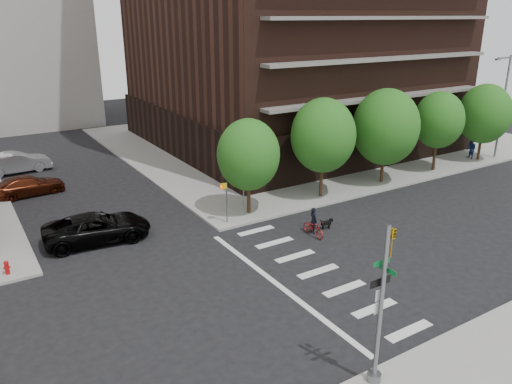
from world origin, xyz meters
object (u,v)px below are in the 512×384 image
Objects in this scene: parked_car_black at (97,228)px; parked_car_silver at (17,163)px; traffic_signal at (380,318)px; dog_walker at (313,220)px; fire_hydrant at (7,267)px; parked_car_maroon at (28,185)px; scooter at (313,228)px; pedestrian_far at (471,149)px.

parked_car_black is 1.13× the size of parked_car_silver.
dog_walker is at bearing 61.41° from traffic_signal.
dog_walker is (11.28, -5.63, -0.03)m from parked_car_black.
fire_hydrant is 0.15× the size of parked_car_maroon.
traffic_signal is 8.20× the size of fire_hydrant.
traffic_signal is at bearing -172.55° from parked_car_silver.
pedestrian_far is (22.08, 5.41, 0.57)m from scooter.
pedestrian_far reaches higher than fire_hydrant.
pedestrian_far reaches higher than dog_walker.
pedestrian_far reaches higher than parked_car_maroon.
pedestrian_far reaches higher than scooter.
parked_car_black reaches higher than fire_hydrant.
parked_car_silver is at bearing 12.48° from parked_car_black.
pedestrian_far is (33.09, -0.58, 0.23)m from parked_car_black.
traffic_signal reaches higher than pedestrian_far.
parked_car_black is 12.54m from scooter.
traffic_signal is at bearing -117.89° from scooter.
dog_walker is 0.88× the size of pedestrian_far.
parked_car_maroon is at bearing 76.75° from fire_hydrant.
pedestrian_far is (28.06, 16.51, -1.64)m from traffic_signal.
dog_walker is (16.28, -3.83, 0.25)m from fire_hydrant.
dog_walker is at bearing -153.71° from parked_car_silver.
parked_car_black is 12.60m from dog_walker.
fire_hydrant is 5.32m from parked_car_black.
fire_hydrant is 38.11m from pedestrian_far.
fire_hydrant is at bearing 82.67° from dog_walker.
pedestrian_far is at bearing 14.19° from scooter.
scooter is 1.16× the size of dog_walker.
traffic_signal reaches higher than scooter.
traffic_signal is 1.21× the size of parked_car_maroon.
parked_car_black is (-5.03, 17.09, -1.87)m from traffic_signal.
traffic_signal is 12.80m from scooter.
parked_car_maroon is (-2.09, 10.56, -0.11)m from parked_car_black.
traffic_signal is 3.74× the size of dog_walker.
pedestrian_far is at bearing -85.33° from parked_car_black.
scooter is (5.98, 11.10, -2.21)m from traffic_signal.
traffic_signal is 1.00× the size of parked_car_black.
dog_walker reaches higher than scooter.
parked_car_silver is (-7.05, 33.98, -1.83)m from traffic_signal.
parked_car_silver is (2.98, 18.68, 0.32)m from fire_hydrant.
parked_car_silver is 3.30× the size of dog_walker.
parked_car_maroon is at bearing 45.47° from dog_walker.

